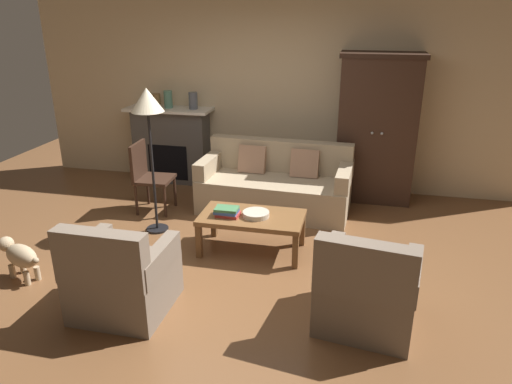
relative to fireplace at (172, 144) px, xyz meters
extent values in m
plane|color=brown|center=(1.55, -2.30, -0.57)|extent=(9.60, 9.60, 0.00)
cube|color=beige|center=(1.55, 0.25, 0.83)|extent=(7.20, 0.10, 2.80)
cube|color=#4C4947|center=(0.00, 0.00, -0.03)|extent=(1.10, 0.36, 1.08)
cube|color=black|center=(0.00, -0.18, -0.23)|extent=(0.60, 0.01, 0.52)
cube|color=white|center=(0.00, -0.02, 0.53)|extent=(1.26, 0.48, 0.04)
cube|color=#382319|center=(2.95, -0.08, 0.38)|extent=(1.00, 0.52, 1.90)
cube|color=#2F1E15|center=(2.95, -0.08, 1.36)|extent=(1.06, 0.55, 0.06)
sphere|color=#ADAFB5|center=(2.89, -0.35, 0.42)|extent=(0.04, 0.04, 0.04)
sphere|color=#ADAFB5|center=(3.01, -0.35, 0.42)|extent=(0.04, 0.04, 0.04)
cube|color=tan|center=(1.72, -0.81, -0.35)|extent=(1.94, 0.93, 0.44)
cube|color=tan|center=(1.74, -0.47, 0.08)|extent=(1.91, 0.27, 0.42)
cube|color=tan|center=(0.84, -0.77, -0.02)|extent=(0.20, 0.80, 0.22)
cube|color=tan|center=(2.60, -0.85, -0.02)|extent=(0.20, 0.80, 0.22)
cube|color=#9E755B|center=(1.38, -0.60, 0.04)|extent=(0.37, 0.20, 0.37)
cube|color=#9E755B|center=(2.08, -0.63, 0.04)|extent=(0.37, 0.20, 0.37)
cube|color=brown|center=(1.69, -1.96, -0.17)|extent=(1.10, 0.60, 0.05)
cube|color=brown|center=(1.18, -2.22, -0.38)|extent=(0.06, 0.06, 0.37)
cube|color=brown|center=(2.20, -2.22, -0.38)|extent=(0.06, 0.06, 0.37)
cube|color=brown|center=(1.18, -1.70, -0.38)|extent=(0.06, 0.06, 0.37)
cube|color=brown|center=(2.20, -1.70, -0.38)|extent=(0.06, 0.06, 0.37)
cylinder|color=beige|center=(1.74, -1.98, -0.12)|extent=(0.28, 0.28, 0.05)
cube|color=#B73833|center=(1.45, -2.03, -0.13)|extent=(0.25, 0.18, 0.04)
cube|color=#38569E|center=(1.43, -2.03, -0.10)|extent=(0.24, 0.18, 0.03)
cube|color=#427A4C|center=(1.44, -2.03, -0.07)|extent=(0.24, 0.18, 0.03)
cylinder|color=olive|center=(-0.18, -0.02, 0.65)|extent=(0.11, 0.11, 0.20)
cylinder|color=slate|center=(0.00, -0.02, 0.68)|extent=(0.12, 0.12, 0.25)
cylinder|color=#565B66|center=(0.38, -0.02, 0.67)|extent=(0.13, 0.13, 0.24)
cube|color=#756656|center=(0.86, -3.22, -0.36)|extent=(0.77, 0.77, 0.42)
cube|color=#756656|center=(0.85, -3.53, 0.08)|extent=(0.76, 0.17, 0.46)
cube|color=#756656|center=(1.19, -3.22, -0.05)|extent=(0.12, 0.70, 0.20)
cube|color=#756656|center=(0.53, -3.22, -0.05)|extent=(0.12, 0.70, 0.20)
cube|color=#756656|center=(2.90, -2.96, -0.36)|extent=(0.86, 0.86, 0.42)
cube|color=#756656|center=(2.86, -3.27, 0.08)|extent=(0.78, 0.27, 0.46)
cube|color=#756656|center=(3.23, -3.01, -0.05)|extent=(0.22, 0.71, 0.20)
cube|color=#756656|center=(2.58, -2.92, -0.05)|extent=(0.22, 0.71, 0.20)
cube|color=#382319|center=(0.23, -1.15, -0.14)|extent=(0.46, 0.46, 0.04)
cylinder|color=#382319|center=(0.43, -1.33, -0.36)|extent=(0.04, 0.04, 0.41)
cylinder|color=#382319|center=(0.41, -0.95, -0.36)|extent=(0.04, 0.04, 0.41)
cylinder|color=#382319|center=(0.05, -1.35, -0.36)|extent=(0.04, 0.04, 0.41)
cylinder|color=#382319|center=(0.03, -0.97, -0.36)|extent=(0.04, 0.04, 0.41)
cube|color=#382319|center=(0.03, -1.16, 0.11)|extent=(0.06, 0.44, 0.45)
cylinder|color=black|center=(0.47, -1.69, -0.56)|extent=(0.26, 0.26, 0.02)
cylinder|color=black|center=(0.47, -1.69, 0.15)|extent=(0.03, 0.03, 1.44)
cone|color=beige|center=(0.47, -1.69, 0.98)|extent=(0.36, 0.36, 0.26)
ellipsoid|color=tan|center=(-0.34, -3.01, -0.32)|extent=(0.44, 0.33, 0.22)
sphere|color=tan|center=(-0.56, -2.92, -0.26)|extent=(0.15, 0.15, 0.15)
cylinder|color=tan|center=(-0.47, -3.02, -0.50)|extent=(0.06, 0.06, 0.14)
cylinder|color=tan|center=(-0.43, -2.91, -0.50)|extent=(0.06, 0.06, 0.14)
cylinder|color=tan|center=(-0.24, -3.10, -0.50)|extent=(0.06, 0.06, 0.14)
cylinder|color=tan|center=(-0.20, -3.00, -0.50)|extent=(0.06, 0.06, 0.14)
sphere|color=tan|center=(-0.12, -3.09, -0.30)|extent=(0.06, 0.06, 0.06)
camera|label=1|loc=(2.75, -6.45, 1.89)|focal=33.39mm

